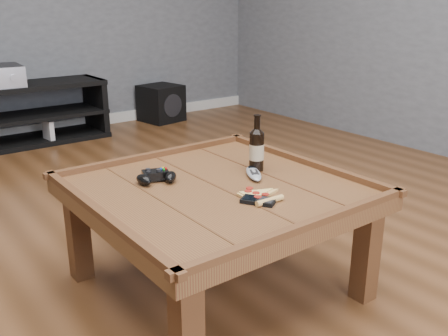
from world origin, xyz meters
TOP-DOWN VIEW (x-y plane):
  - ground at (0.00, 0.00)m, footprint 6.00×6.00m
  - baseboard at (0.00, 2.99)m, footprint 5.00×0.02m
  - coffee_table at (0.00, 0.00)m, footprint 1.03×1.03m
  - media_console at (0.00, 2.75)m, footprint 1.40×0.45m
  - beer_bottle at (0.25, 0.06)m, footprint 0.06×0.06m
  - game_controller at (-0.16, 0.18)m, footprint 0.17×0.15m
  - pizza_slice at (0.05, -0.19)m, footprint 0.14×0.22m
  - smartphone at (0.02, -0.23)m, footprint 0.12×0.14m
  - remote_control at (0.19, 0.00)m, footprint 0.14×0.18m
  - subwoofer at (1.37, 2.80)m, footprint 0.41×0.41m
  - game_console at (0.18, 2.62)m, footprint 0.11×0.17m

SIDE VIEW (x-z plane):
  - ground at x=0.00m, z-range 0.00..0.00m
  - baseboard at x=0.00m, z-range 0.00..0.10m
  - game_console at x=0.18m, z-range -0.01..0.19m
  - subwoofer at x=1.37m, z-range 0.00..0.35m
  - media_console at x=0.00m, z-range 0.00..0.50m
  - coffee_table at x=0.00m, z-range 0.15..0.63m
  - pizza_slice at x=0.05m, z-range 0.45..0.47m
  - smartphone at x=0.02m, z-range 0.45..0.47m
  - remote_control at x=0.19m, z-range 0.45..0.48m
  - game_controller at x=-0.16m, z-range 0.45..0.50m
  - beer_bottle at x=0.25m, z-range 0.43..0.67m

